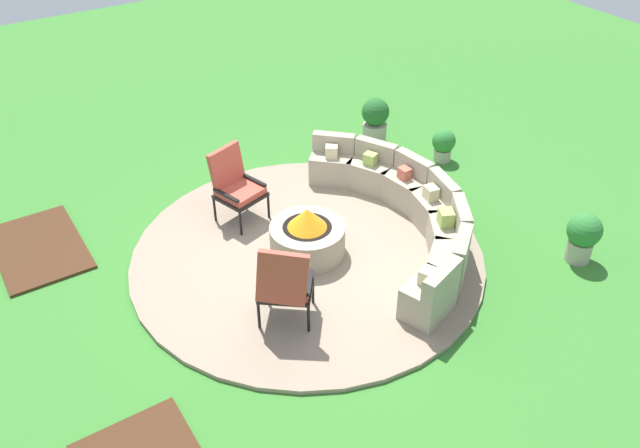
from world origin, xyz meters
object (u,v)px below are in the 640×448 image
object	(u,v)px
lounge_chair_front_right	(284,284)
potted_plant_0	(375,119)
potted_plant_1	(583,235)
fire_pit	(307,236)
potted_plant_2	(444,144)
lounge_chair_front_left	(235,184)
curved_stone_bench	(407,212)

from	to	relation	value
lounge_chair_front_right	potted_plant_0	size ratio (longest dim) A/B	1.40
potted_plant_0	lounge_chair_front_right	bearing A→B (deg)	-49.49
lounge_chair_front_right	potted_plant_1	xyz separation A→B (m)	(1.06, 3.90, -0.23)
fire_pit	potted_plant_2	distance (m)	3.38
lounge_chair_front_right	potted_plant_1	world-z (taller)	lounge_chair_front_right
potted_plant_2	lounge_chair_front_right	bearing A→B (deg)	-65.18
lounge_chair_front_left	potted_plant_2	size ratio (longest dim) A/B	1.95
curved_stone_bench	potted_plant_2	world-z (taller)	curved_stone_bench
fire_pit	lounge_chair_front_left	distance (m)	1.35
lounge_chair_front_left	potted_plant_1	xyz separation A→B (m)	(3.27, 3.41, -0.22)
curved_stone_bench	potted_plant_1	world-z (taller)	curved_stone_bench
potted_plant_1	potted_plant_2	distance (m)	2.99
fire_pit	lounge_chair_front_left	world-z (taller)	lounge_chair_front_left
fire_pit	lounge_chair_front_right	size ratio (longest dim) A/B	0.90
potted_plant_0	lounge_chair_front_left	bearing A→B (deg)	-74.73
lounge_chair_front_left	potted_plant_0	size ratio (longest dim) A/B	1.35
lounge_chair_front_right	potted_plant_0	distance (m)	4.71
potted_plant_1	lounge_chair_front_left	bearing A→B (deg)	-133.82
lounge_chair_front_right	curved_stone_bench	bearing A→B (deg)	53.52
fire_pit	potted_plant_2	bearing A→B (deg)	106.43
curved_stone_bench	lounge_chair_front_left	world-z (taller)	lounge_chair_front_left
lounge_chair_front_left	fire_pit	bearing A→B (deg)	91.37
potted_plant_1	lounge_chair_front_right	bearing A→B (deg)	-105.21
curved_stone_bench	potted_plant_2	distance (m)	2.21
fire_pit	potted_plant_0	xyz separation A→B (m)	(-2.10, 2.68, 0.09)
potted_plant_0	potted_plant_2	distance (m)	1.28
lounge_chair_front_right	potted_plant_1	bearing A→B (deg)	22.98
curved_stone_bench	lounge_chair_front_right	xyz separation A→B (m)	(0.64, -2.33, 0.27)
lounge_chair_front_left	curved_stone_bench	bearing A→B (deg)	122.82
lounge_chair_front_right	potted_plant_2	bearing A→B (deg)	63.01
potted_plant_1	potted_plant_2	world-z (taller)	potted_plant_1
potted_plant_1	potted_plant_2	bearing A→B (deg)	175.43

